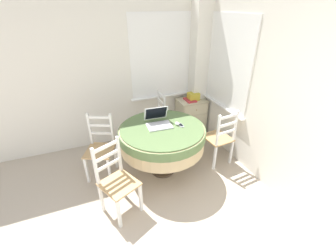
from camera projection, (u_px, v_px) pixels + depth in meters
name	position (u px, v px, depth m)	size (l,w,h in m)	color
corner_room_shell	(190.00, 90.00, 3.04)	(4.37, 5.17, 2.55)	white
round_dining_table	(162.00, 136.00, 3.23)	(1.24, 1.24, 0.78)	#4C3D2D
laptop	(158.00, 121.00, 3.22)	(0.37, 0.37, 0.24)	silver
computer_mouse	(177.00, 124.00, 3.22)	(0.06, 0.09, 0.04)	white
cell_phone	(181.00, 125.00, 3.21)	(0.06, 0.12, 0.01)	#B2B7BC
dining_chair_near_back_window	(155.00, 119.00, 4.11)	(0.41, 0.39, 0.95)	tan
dining_chair_near_right_window	(219.00, 138.00, 3.52)	(0.42, 0.44, 0.95)	tan
dining_chair_camera_near	(117.00, 181.00, 2.68)	(0.52, 0.53, 0.95)	tan
dining_chair_left_flank	(101.00, 148.00, 3.29)	(0.52, 0.53, 0.95)	tan
corner_cabinet	(191.00, 116.00, 4.46)	(0.54, 0.43, 0.69)	beige
storage_box	(193.00, 96.00, 4.25)	(0.20, 0.17, 0.14)	gold
book_on_cabinet	(190.00, 100.00, 4.24)	(0.18, 0.26, 0.02)	#BC3338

